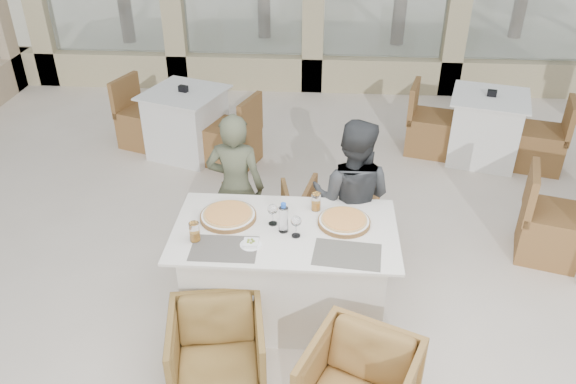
# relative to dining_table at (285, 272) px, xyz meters

# --- Properties ---
(ground) EXTENTS (80.00, 80.00, 0.00)m
(ground) POSITION_rel_dining_table_xyz_m (0.05, 0.01, -0.39)
(ground) COLOR beige
(ground) RESTS_ON ground
(perimeter_wall_far) EXTENTS (10.00, 0.34, 1.60)m
(perimeter_wall_far) POSITION_rel_dining_table_xyz_m (0.05, 4.81, 0.42)
(perimeter_wall_far) COLOR tan
(perimeter_wall_far) RESTS_ON ground
(dining_table) EXTENTS (1.60, 0.90, 0.77)m
(dining_table) POSITION_rel_dining_table_xyz_m (0.00, 0.00, 0.00)
(dining_table) COLOR white
(dining_table) RESTS_ON ground
(placemat_near_left) EXTENTS (0.45, 0.30, 0.00)m
(placemat_near_left) POSITION_rel_dining_table_xyz_m (-0.40, -0.25, 0.39)
(placemat_near_left) COLOR #5C574F
(placemat_near_left) RESTS_ON dining_table
(placemat_near_right) EXTENTS (0.48, 0.34, 0.00)m
(placemat_near_right) POSITION_rel_dining_table_xyz_m (0.43, -0.26, 0.39)
(placemat_near_right) COLOR #615D53
(placemat_near_right) RESTS_ON dining_table
(pizza_left) EXTENTS (0.52, 0.52, 0.05)m
(pizza_left) POSITION_rel_dining_table_xyz_m (-0.43, 0.11, 0.41)
(pizza_left) COLOR orange
(pizza_left) RESTS_ON dining_table
(pizza_right) EXTENTS (0.46, 0.46, 0.05)m
(pizza_right) POSITION_rel_dining_table_xyz_m (0.42, 0.10, 0.41)
(pizza_right) COLOR orange
(pizza_right) RESTS_ON dining_table
(water_bottle) EXTENTS (0.08, 0.08, 0.23)m
(water_bottle) POSITION_rel_dining_table_xyz_m (-0.01, -0.02, 0.50)
(water_bottle) COLOR #BFDFFB
(water_bottle) RESTS_ON dining_table
(wine_glass_centre) EXTENTS (0.08, 0.08, 0.18)m
(wine_glass_centre) POSITION_rel_dining_table_xyz_m (-0.09, 0.06, 0.48)
(wine_glass_centre) COLOR white
(wine_glass_centre) RESTS_ON dining_table
(wine_glass_near) EXTENTS (0.08, 0.08, 0.18)m
(wine_glass_near) POSITION_rel_dining_table_xyz_m (0.08, -0.07, 0.48)
(wine_glass_near) COLOR white
(wine_glass_near) RESTS_ON dining_table
(beer_glass_left) EXTENTS (0.09, 0.09, 0.14)m
(beer_glass_left) POSITION_rel_dining_table_xyz_m (-0.61, -0.17, 0.46)
(beer_glass_left) COLOR orange
(beer_glass_left) RESTS_ON dining_table
(beer_glass_right) EXTENTS (0.07, 0.07, 0.14)m
(beer_glass_right) POSITION_rel_dining_table_xyz_m (0.21, 0.27, 0.45)
(beer_glass_right) COLOR orange
(beer_glass_right) RESTS_ON dining_table
(olive_dish) EXTENTS (0.12, 0.12, 0.04)m
(olive_dish) POSITION_rel_dining_table_xyz_m (-0.22, -0.21, 0.41)
(olive_dish) COLOR white
(olive_dish) RESTS_ON dining_table
(armchair_far_left) EXTENTS (0.69, 0.70, 0.54)m
(armchair_far_left) POSITION_rel_dining_table_xyz_m (-0.32, 0.84, -0.11)
(armchair_far_left) COLOR olive
(armchair_far_left) RESTS_ON ground
(armchair_far_right) EXTENTS (0.75, 0.76, 0.58)m
(armchair_far_right) POSITION_rel_dining_table_xyz_m (0.41, 0.85, -0.09)
(armchair_far_right) COLOR #996737
(armchair_far_right) RESTS_ON ground
(armchair_near_left) EXTENTS (0.70, 0.72, 0.57)m
(armchair_near_left) POSITION_rel_dining_table_xyz_m (-0.39, -0.71, -0.10)
(armchair_near_left) COLOR olive
(armchair_near_left) RESTS_ON ground
(diner_left) EXTENTS (0.50, 0.35, 1.33)m
(diner_left) POSITION_rel_dining_table_xyz_m (-0.47, 0.73, 0.28)
(diner_left) COLOR #535840
(diner_left) RESTS_ON ground
(diner_right) EXTENTS (0.78, 0.67, 1.38)m
(diner_right) POSITION_rel_dining_table_xyz_m (0.49, 0.57, 0.31)
(diner_right) COLOR #35383A
(diner_right) RESTS_ON ground
(bg_table_a) EXTENTS (1.82, 1.32, 0.77)m
(bg_table_a) POSITION_rel_dining_table_xyz_m (-1.33, 2.59, 0.00)
(bg_table_a) COLOR silver
(bg_table_a) RESTS_ON ground
(bg_table_b) EXTENTS (1.80, 1.21, 0.77)m
(bg_table_b) POSITION_rel_dining_table_xyz_m (2.08, 2.70, 0.00)
(bg_table_b) COLOR white
(bg_table_b) RESTS_ON ground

